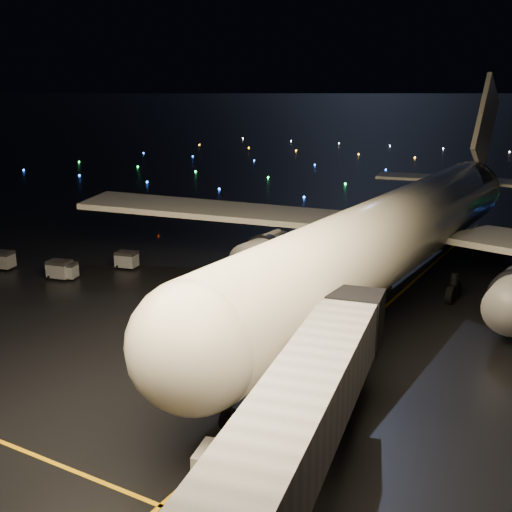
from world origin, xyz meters
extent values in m
cube|color=#E4A20C|center=(12.00, 15.00, 0.01)|extent=(0.25, 80.00, 0.02)
cube|color=silver|center=(13.75, -6.55, 0.90)|extent=(4.13, 2.80, 1.80)
imported|color=orange|center=(-3.63, 13.76, 0.81)|extent=(0.80, 1.02, 1.61)
cone|color=red|center=(-1.21, 14.34, 0.23)|extent=(0.46, 0.46, 0.46)
cone|color=red|center=(0.42, 25.02, 0.25)|extent=(0.53, 0.53, 0.50)
cone|color=red|center=(-1.10, 18.61, 0.27)|extent=(0.64, 0.64, 0.55)
cone|color=red|center=(-19.44, 29.61, 0.23)|extent=(0.53, 0.53, 0.46)
cube|color=slate|center=(-16.32, 12.02, 0.79)|extent=(2.14, 1.77, 1.57)
cube|color=slate|center=(-13.82, 17.54, 0.85)|extent=(2.24, 1.78, 1.70)
cube|color=slate|center=(-16.89, 11.72, 0.88)|extent=(2.32, 1.83, 1.76)
cube|color=slate|center=(-24.20, 11.20, 0.90)|extent=(2.46, 2.03, 1.81)
camera|label=1|loc=(27.58, -28.70, 17.81)|focal=45.00mm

